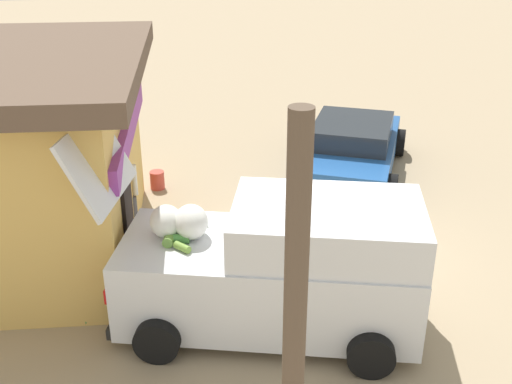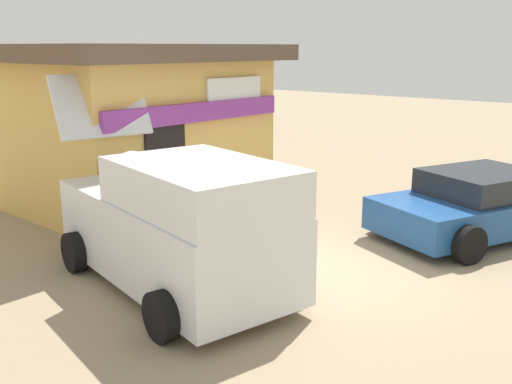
# 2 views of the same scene
# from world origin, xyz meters

# --- Properties ---
(ground_plane) EXTENTS (60.00, 60.00, 0.00)m
(ground_plane) POSITION_xyz_m (0.00, 0.00, 0.00)
(ground_plane) COLOR #9E896B
(storefront_bar) EXTENTS (5.44, 4.82, 3.39)m
(storefront_bar) POSITION_xyz_m (0.35, 5.15, 1.75)
(storefront_bar) COLOR #E0B259
(storefront_bar) RESTS_ON ground_plane
(delivery_van) EXTENTS (2.82, 4.81, 2.91)m
(delivery_van) POSITION_xyz_m (-2.24, 1.10, 0.95)
(delivery_van) COLOR silver
(delivery_van) RESTS_ON ground_plane
(parked_sedan) EXTENTS (4.37, 3.27, 1.18)m
(parked_sedan) POSITION_xyz_m (2.94, -1.34, 0.57)
(parked_sedan) COLOR #1E4C8C
(parked_sedan) RESTS_ON ground_plane
(vendor_standing) EXTENTS (0.42, 0.55, 1.67)m
(vendor_standing) POSITION_xyz_m (0.49, 3.39, 0.96)
(vendor_standing) COLOR #4C4C51
(vendor_standing) RESTS_ON ground_plane
(customer_bending) EXTENTS (0.73, 0.66, 1.56)m
(customer_bending) POSITION_xyz_m (-1.28, 3.66, 0.93)
(customer_bending) COLOR #4C4C51
(customer_bending) RESTS_ON ground_plane
(unloaded_banana_pile) EXTENTS (0.91, 0.97, 0.48)m
(unloaded_banana_pile) POSITION_xyz_m (-1.62, 3.77, 0.23)
(unloaded_banana_pile) COLOR silver
(unloaded_banana_pile) RESTS_ON ground_plane
(paint_bucket) EXTENTS (0.30, 0.30, 0.38)m
(paint_bucket) POSITION_xyz_m (2.63, 2.87, 0.19)
(paint_bucket) COLOR #BF3F33
(paint_bucket) RESTS_ON ground_plane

